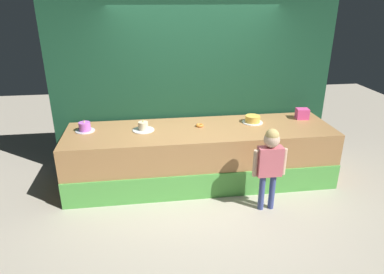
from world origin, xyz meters
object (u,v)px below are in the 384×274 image
(child_figure, at_px, (270,159))
(pink_box, at_px, (302,114))
(cake_left, at_px, (85,127))
(cake_right, at_px, (253,119))
(donut, at_px, (200,125))
(cake_center, at_px, (143,127))

(child_figure, height_order, pink_box, child_figure)
(child_figure, xyz_separation_m, cake_left, (-2.38, 1.02, 0.16))
(cake_left, xyz_separation_m, cake_right, (2.46, 0.01, -0.01))
(donut, bearing_deg, pink_box, 4.62)
(child_figure, bearing_deg, donut, 126.88)
(pink_box, bearing_deg, cake_right, -174.96)
(cake_center, bearing_deg, cake_right, 3.45)
(cake_left, xyz_separation_m, cake_center, (0.82, -0.08, -0.01))
(pink_box, relative_size, cake_center, 0.60)
(child_figure, height_order, cake_center, child_figure)
(donut, distance_m, cake_center, 0.82)
(donut, height_order, cake_center, cake_center)
(child_figure, height_order, donut, child_figure)
(pink_box, distance_m, cake_center, 2.47)
(donut, bearing_deg, child_figure, -53.12)
(cake_right, bearing_deg, cake_center, -176.55)
(pink_box, height_order, cake_center, cake_center)
(cake_center, bearing_deg, cake_left, 174.13)
(donut, relative_size, cake_right, 0.36)
(child_figure, relative_size, cake_center, 3.64)
(pink_box, bearing_deg, cake_center, -176.02)
(donut, bearing_deg, cake_center, -177.31)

